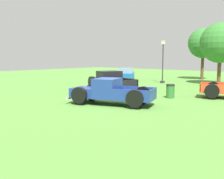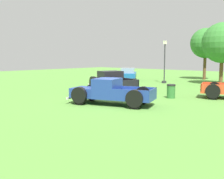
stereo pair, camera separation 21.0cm
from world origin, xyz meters
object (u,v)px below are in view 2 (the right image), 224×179
object	(u,v)px
lamp_post_near	(165,61)
trash_can	(171,91)
pickup_truck_behind_right	(110,81)
pickup_truck_foreground	(106,92)
sedan_distant_a	(128,74)
oak_tree_center	(206,43)
oak_tree_west	(223,43)

from	to	relation	value
lamp_post_near	trash_can	size ratio (longest dim) A/B	4.80
lamp_post_near	trash_can	distance (m)	10.72
pickup_truck_behind_right	lamp_post_near	size ratio (longest dim) A/B	1.25
trash_can	pickup_truck_foreground	bearing A→B (deg)	-109.62
sedan_distant_a	lamp_post_near	xyz separation A→B (m)	(4.92, 0.01, 1.61)
sedan_distant_a	pickup_truck_foreground	bearing A→B (deg)	-55.95
trash_can	oak_tree_center	bearing A→B (deg)	105.81
lamp_post_near	trash_can	xyz separation A→B (m)	(5.84, -8.78, -1.91)
lamp_post_near	oak_tree_center	size ratio (longest dim) A/B	0.73
oak_tree_west	oak_tree_center	bearing A→B (deg)	128.14
oak_tree_center	sedan_distant_a	bearing A→B (deg)	-130.37
trash_can	oak_tree_west	world-z (taller)	oak_tree_west
pickup_truck_foreground	lamp_post_near	size ratio (longest dim) A/B	1.18
oak_tree_west	oak_tree_center	distance (m)	6.13
pickup_truck_foreground	pickup_truck_behind_right	bearing A→B (deg)	130.58
sedan_distant_a	trash_can	xyz separation A→B (m)	(10.76, -8.77, -0.30)
pickup_truck_behind_right	sedan_distant_a	world-z (taller)	pickup_truck_behind_right
sedan_distant_a	oak_tree_west	xyz separation A→B (m)	(9.99, 2.49, 3.40)
pickup_truck_foreground	sedan_distant_a	bearing A→B (deg)	124.05
lamp_post_near	oak_tree_west	xyz separation A→B (m)	(5.07, 2.48, 1.79)
pickup_truck_behind_right	oak_tree_west	bearing A→B (deg)	64.89
sedan_distant_a	oak_tree_west	distance (m)	10.84
lamp_post_near	trash_can	world-z (taller)	lamp_post_near
pickup_truck_behind_right	trash_can	world-z (taller)	pickup_truck_behind_right
pickup_truck_foreground	pickup_truck_behind_right	xyz separation A→B (m)	(-4.25, 4.96, 0.04)
oak_tree_west	lamp_post_near	bearing A→B (deg)	-153.94
pickup_truck_foreground	oak_tree_west	size ratio (longest dim) A/B	0.86
pickup_truck_foreground	oak_tree_west	bearing A→B (deg)	86.78
lamp_post_near	oak_tree_west	distance (m)	5.92
sedan_distant_a	pickup_truck_behind_right	bearing A→B (deg)	-60.31
pickup_truck_behind_right	lamp_post_near	bearing A→B (deg)	89.48
oak_tree_center	pickup_truck_foreground	bearing A→B (deg)	-82.09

